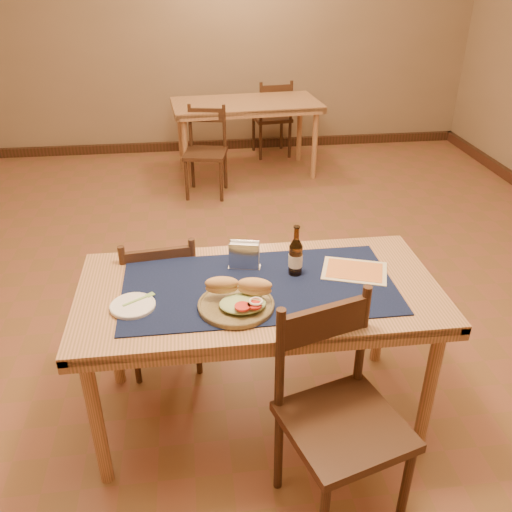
{
  "coord_description": "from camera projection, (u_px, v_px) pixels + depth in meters",
  "views": [
    {
      "loc": [
        -0.27,
        -2.81,
        2.04
      ],
      "look_at": [
        0.0,
        -0.7,
        0.85
      ],
      "focal_mm": 38.0,
      "sensor_mm": 36.0,
      "label": 1
    }
  ],
  "objects": [
    {
      "name": "chair_main_far",
      "position": [
        161.0,
        298.0,
        2.88
      ],
      "size": [
        0.43,
        0.43,
        0.84
      ],
      "color": "#402217",
      "rests_on": "ground"
    },
    {
      "name": "placemat",
      "position": [
        259.0,
        286.0,
        2.4
      ],
      "size": [
        1.2,
        0.6,
        0.01
      ],
      "primitive_type": "cube",
      "color": "#11183E",
      "rests_on": "main_table"
    },
    {
      "name": "room",
      "position": [
        239.0,
        97.0,
        2.78
      ],
      "size": [
        6.04,
        7.04,
        2.84
      ],
      "color": "brown",
      "rests_on": "ground"
    },
    {
      "name": "sandwich_plate",
      "position": [
        238.0,
        300.0,
        2.24
      ],
      "size": [
        0.32,
        0.32,
        0.12
      ],
      "color": "olive",
      "rests_on": "placemat"
    },
    {
      "name": "side_plate",
      "position": [
        133.0,
        305.0,
        2.25
      ],
      "size": [
        0.19,
        0.19,
        0.02
      ],
      "color": "white",
      "rests_on": "placemat"
    },
    {
      "name": "baseboard",
      "position": [
        242.0,
        312.0,
        3.44
      ],
      "size": [
        6.0,
        7.0,
        0.1
      ],
      "color": "#402217",
      "rests_on": "ground"
    },
    {
      "name": "main_table",
      "position": [
        259.0,
        302.0,
        2.44
      ],
      "size": [
        1.6,
        0.8,
        0.75
      ],
      "color": "tan",
      "rests_on": "ground"
    },
    {
      "name": "fork",
      "position": [
        141.0,
        298.0,
        2.28
      ],
      "size": [
        0.13,
        0.09,
        0.0
      ],
      "color": "#88BD68",
      "rests_on": "side_plate"
    },
    {
      "name": "menu_card",
      "position": [
        355.0,
        271.0,
        2.5
      ],
      "size": [
        0.35,
        0.3,
        0.01
      ],
      "color": "beige",
      "rests_on": "placemat"
    },
    {
      "name": "back_table",
      "position": [
        246.0,
        110.0,
        5.43
      ],
      "size": [
        1.51,
        0.84,
        0.75
      ],
      "color": "tan",
      "rests_on": "ground"
    },
    {
      "name": "chair_back_near",
      "position": [
        206.0,
        150.0,
        5.08
      ],
      "size": [
        0.45,
        0.45,
        0.82
      ],
      "color": "#402217",
      "rests_on": "ground"
    },
    {
      "name": "napkin_holder",
      "position": [
        244.0,
        256.0,
        2.51
      ],
      "size": [
        0.16,
        0.08,
        0.13
      ],
      "color": "silver",
      "rests_on": "placemat"
    },
    {
      "name": "beer_bottle",
      "position": [
        296.0,
        256.0,
        2.45
      ],
      "size": [
        0.06,
        0.06,
        0.24
      ],
      "color": "#4A290D",
      "rests_on": "placemat"
    },
    {
      "name": "chair_main_near",
      "position": [
        339.0,
        414.0,
        2.09
      ],
      "size": [
        0.54,
        0.54,
        0.93
      ],
      "color": "#402217",
      "rests_on": "ground"
    },
    {
      "name": "chair_back_far",
      "position": [
        273.0,
        117.0,
        6.05
      ],
      "size": [
        0.44,
        0.44,
        0.85
      ],
      "color": "#402217",
      "rests_on": "ground"
    }
  ]
}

